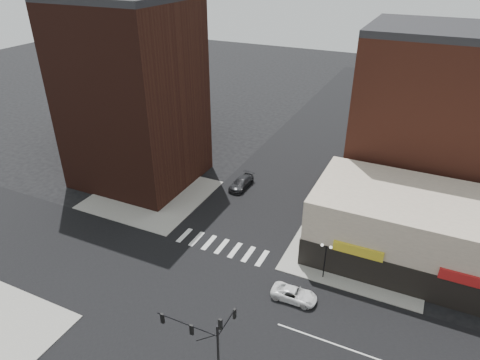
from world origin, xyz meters
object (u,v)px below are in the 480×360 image
at_px(traffic_signal, 209,338).
at_px(white_suv, 294,294).
at_px(street_lamp_ne, 326,253).
at_px(dark_sedan_north, 241,183).

distance_m(traffic_signal, white_suv, 12.69).
bearing_deg(street_lamp_ne, traffic_signal, -106.75).
height_order(white_suv, dark_sedan_north, dark_sedan_north).
distance_m(white_suv, dark_sedan_north, 23.08).
distance_m(street_lamp_ne, white_suv, 5.35).
distance_m(street_lamp_ne, dark_sedan_north, 21.31).
bearing_deg(street_lamp_ne, dark_sedan_north, 139.08).
bearing_deg(white_suv, dark_sedan_north, 36.99).
height_order(street_lamp_ne, white_suv, street_lamp_ne).
relative_size(street_lamp_ne, dark_sedan_north, 0.80).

